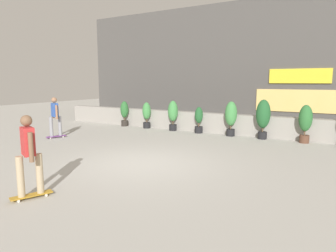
% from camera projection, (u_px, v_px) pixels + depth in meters
% --- Properties ---
extents(ground_plane, '(48.00, 48.00, 0.00)m').
position_uv_depth(ground_plane, '(142.00, 163.00, 8.64)').
color(ground_plane, '#B2AFA8').
extents(planter_wall, '(18.00, 0.40, 0.90)m').
position_uv_depth(planter_wall, '(218.00, 123.00, 13.70)').
color(planter_wall, gray).
rests_on(planter_wall, ground).
extents(building_backdrop, '(20.00, 2.08, 6.50)m').
position_uv_depth(building_backdrop, '(245.00, 65.00, 16.70)').
color(building_backdrop, '#4C4947').
rests_on(building_backdrop, ground).
extents(potted_plant_0, '(0.42, 0.42, 1.31)m').
position_uv_depth(potted_plant_0, '(124.00, 112.00, 15.78)').
color(potted_plant_0, '#2D2823').
rests_on(potted_plant_0, ground).
extents(potted_plant_1, '(0.42, 0.42, 1.30)m').
position_uv_depth(potted_plant_1, '(147.00, 114.00, 15.07)').
color(potted_plant_1, black).
rests_on(potted_plant_1, ground).
extents(potted_plant_2, '(0.48, 0.48, 1.43)m').
position_uv_depth(potted_plant_2, '(173.00, 114.00, 14.30)').
color(potted_plant_2, black).
rests_on(potted_plant_2, ground).
extents(potted_plant_3, '(0.36, 0.36, 1.19)m').
position_uv_depth(potted_plant_3, '(199.00, 119.00, 13.66)').
color(potted_plant_3, black).
rests_on(potted_plant_3, ground).
extents(potted_plant_4, '(0.51, 0.51, 1.50)m').
position_uv_depth(potted_plant_4, '(231.00, 116.00, 12.87)').
color(potted_plant_4, black).
rests_on(potted_plant_4, ground).
extents(potted_plant_5, '(0.57, 0.57, 1.62)m').
position_uv_depth(potted_plant_5, '(263.00, 116.00, 12.18)').
color(potted_plant_5, black).
rests_on(potted_plant_5, ground).
extents(potted_plant_6, '(0.50, 0.50, 1.47)m').
position_uv_depth(potted_plant_6, '(305.00, 121.00, 11.41)').
color(potted_plant_6, brown).
rests_on(potted_plant_6, ground).
extents(skater_by_wall_right, '(0.52, 0.82, 1.70)m').
position_uv_depth(skater_by_wall_right, '(55.00, 115.00, 12.43)').
color(skater_by_wall_right, '#72338C').
rests_on(skater_by_wall_right, ground).
extents(skater_far_left, '(0.52, 0.82, 1.70)m').
position_uv_depth(skater_far_left, '(29.00, 153.00, 5.94)').
color(skater_far_left, '#BF8C26').
rests_on(skater_far_left, ground).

